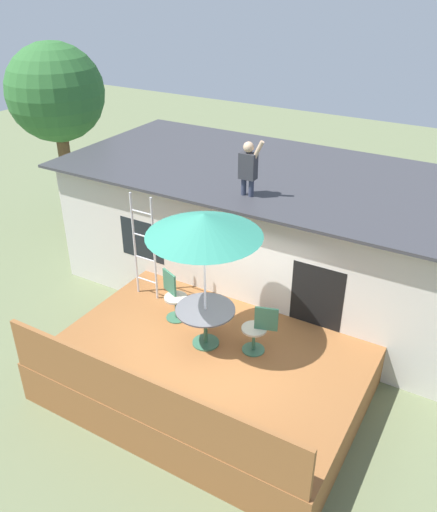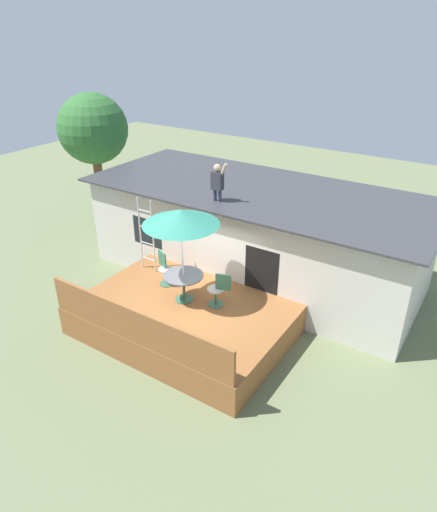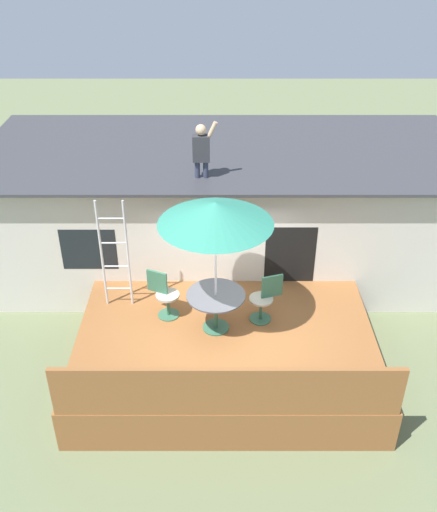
{
  "view_description": "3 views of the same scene",
  "coord_description": "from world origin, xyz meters",
  "views": [
    {
      "loc": [
        3.77,
        -6.23,
        6.73
      ],
      "look_at": [
        -0.43,
        0.98,
        2.09
      ],
      "focal_mm": 36.9,
      "sensor_mm": 36.0,
      "label": 1
    },
    {
      "loc": [
        6.09,
        -7.87,
        7.36
      ],
      "look_at": [
        0.2,
        1.17,
        1.73
      ],
      "focal_mm": 31.96,
      "sensor_mm": 36.0,
      "label": 2
    },
    {
      "loc": [
        -0.13,
        -8.06,
        7.44
      ],
      "look_at": [
        -0.11,
        1.1,
        1.71
      ],
      "focal_mm": 40.4,
      "sensor_mm": 36.0,
      "label": 3
    }
  ],
  "objects": [
    {
      "name": "house",
      "position": [
        -0.0,
        3.6,
        1.44
      ],
      "size": [
        10.5,
        4.5,
        2.86
      ],
      "color": "beige",
      "rests_on": "ground"
    },
    {
      "name": "patio_chair_left",
      "position": [
        -1.13,
        0.5,
        1.26
      ],
      "size": [
        0.6,
        0.44,
        0.92
      ],
      "rotation": [
        0.0,
        0.0,
        -0.4
      ],
      "color": "#33664C",
      "rests_on": "deck"
    },
    {
      "name": "backyard_tree",
      "position": [
        -7.07,
        3.86,
        3.73
      ],
      "size": [
        2.58,
        2.58,
        5.06
      ],
      "color": "brown",
      "rests_on": "ground"
    },
    {
      "name": "person_figure",
      "position": [
        -0.44,
        2.12,
        3.47
      ],
      "size": [
        0.47,
        0.2,
        1.11
      ],
      "color": "#33384C",
      "rests_on": "house"
    },
    {
      "name": "ground_plane",
      "position": [
        0.0,
        0.0,
        0.0
      ],
      "size": [
        40.0,
        40.0,
        0.0
      ],
      "primitive_type": "plane",
      "color": "#66704C"
    },
    {
      "name": "deck",
      "position": [
        0.0,
        0.0,
        0.4
      ],
      "size": [
        5.31,
        3.97,
        0.8
      ],
      "primitive_type": "cube",
      "color": "brown",
      "rests_on": "ground"
    },
    {
      "name": "step_ladder",
      "position": [
        -2.02,
        0.84,
        1.9
      ],
      "size": [
        0.52,
        0.04,
        2.2
      ],
      "color": "silver",
      "rests_on": "deck"
    },
    {
      "name": "patio_table",
      "position": [
        -0.18,
        0.1,
        1.39
      ],
      "size": [
        1.04,
        1.04,
        0.74
      ],
      "color": "#33664C",
      "rests_on": "deck"
    },
    {
      "name": "patio_chair_right",
      "position": [
        0.71,
        0.38,
        1.26
      ],
      "size": [
        0.61,
        0.44,
        0.92
      ],
      "rotation": [
        0.0,
        0.0,
        -2.84
      ],
      "color": "#33664C",
      "rests_on": "deck"
    },
    {
      "name": "deck_railing",
      "position": [
        0.0,
        -1.93,
        1.25
      ],
      "size": [
        5.21,
        0.08,
        0.9
      ],
      "primitive_type": "cube",
      "color": "brown",
      "rests_on": "deck"
    },
    {
      "name": "patio_umbrella",
      "position": [
        -0.18,
        0.1,
        3.15
      ],
      "size": [
        1.9,
        1.9,
        2.54
      ],
      "color": "silver",
      "rests_on": "deck"
    }
  ]
}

